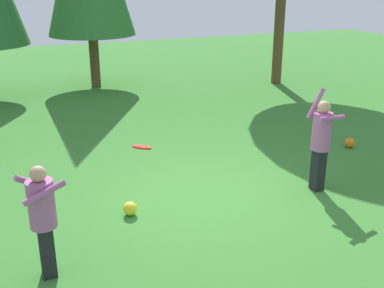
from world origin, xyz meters
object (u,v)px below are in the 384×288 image
ball_orange (349,143)px  person_catcher (43,213)px  ball_yellow (130,209)px  frisbee (142,147)px  person_thrower (321,138)px

ball_orange → person_catcher: bearing=-161.0°
person_catcher → ball_yellow: 2.03m
frisbee → ball_orange: bearing=20.9°
frisbee → ball_yellow: 1.67m
ball_yellow → person_catcher: bearing=-140.2°
person_catcher → frisbee: bearing=0.0°
person_thrower → frisbee: (-3.46, -0.54, 0.50)m
person_thrower → ball_orange: 2.73m
person_catcher → ball_orange: 7.38m
ball_yellow → ball_orange: size_ratio=1.02×
person_catcher → ball_orange: (6.93, 2.39, -0.81)m
person_catcher → ball_yellow: person_catcher is taller
person_thrower → person_catcher: 4.95m
frisbee → ball_yellow: size_ratio=1.61×
person_thrower → frisbee: size_ratio=4.97×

